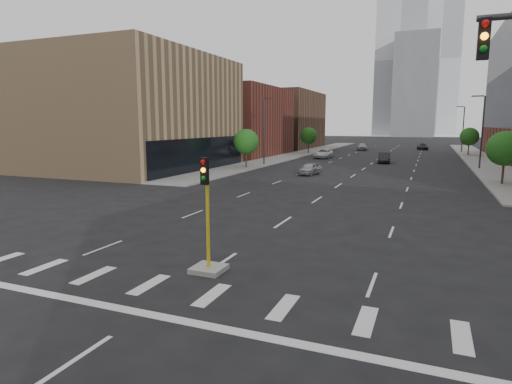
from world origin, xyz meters
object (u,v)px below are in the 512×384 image
Objects in this scene: car_mid_right at (384,158)px; median_traffic_signal at (208,247)px; car_deep_right at (422,147)px; car_near_left at (310,169)px; car_far_left at (323,154)px; car_distant at (363,147)px.

median_traffic_signal is at bearing -97.71° from car_mid_right.
car_deep_right is (6.10, 86.93, -0.28)m from median_traffic_signal.
car_near_left is at bearing -114.65° from car_mid_right.
median_traffic_signal reaches higher than car_near_left.
median_traffic_signal is at bearing -82.69° from car_far_left.
median_traffic_signal is 1.13× the size of car_near_left.
car_far_left is (-4.03, 23.68, 0.10)m from car_near_left.
car_mid_right is at bearing 88.31° from median_traffic_signal.
car_near_left is 0.82× the size of car_deep_right.
car_distant reaches higher than car_mid_right.
car_mid_right is 0.86× the size of car_far_left.
car_mid_right is at bearing -79.21° from car_distant.
median_traffic_signal is 32.76m from car_near_left.
median_traffic_signal reaches higher than car_far_left.
car_near_left is at bearing -110.37° from car_deep_right.
median_traffic_signal is 0.93× the size of car_deep_right.
car_far_left is (-10.22, 5.34, -0.02)m from car_mid_right.
car_distant is (-11.97, -6.37, 0.09)m from car_deep_right.
car_near_left is 0.82× the size of car_mid_right.
car_near_left is 24.02m from car_far_left.
car_mid_right is 30.70m from car_distant.
car_deep_right is at bearing 62.81° from car_far_left.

